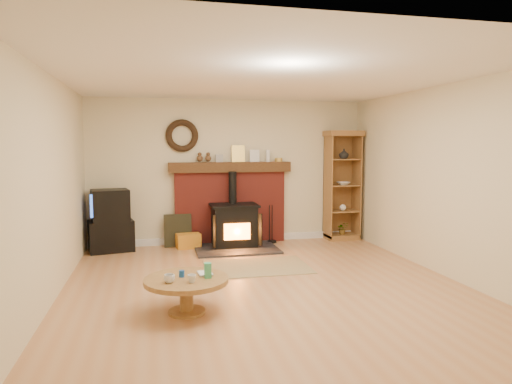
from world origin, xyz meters
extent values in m
plane|color=#B87B4C|center=(0.00, 0.00, 0.00)|extent=(5.50, 5.50, 0.00)
cube|color=beige|center=(0.00, 2.75, 1.30)|extent=(5.00, 0.02, 2.60)
cube|color=beige|center=(0.00, -2.75, 1.30)|extent=(5.00, 0.02, 2.60)
cube|color=beige|center=(-2.50, 0.00, 1.30)|extent=(0.02, 5.50, 2.60)
cube|color=beige|center=(2.50, 0.00, 1.30)|extent=(0.02, 5.50, 2.60)
cube|color=white|center=(0.00, 0.00, 2.60)|extent=(5.00, 5.50, 0.02)
cube|color=white|center=(0.00, 2.73, 0.06)|extent=(5.00, 0.04, 0.12)
torus|color=black|center=(-0.85, 2.69, 1.95)|extent=(0.57, 0.11, 0.57)
cube|color=maroon|center=(0.00, 2.67, 0.65)|extent=(2.00, 0.15, 1.30)
cube|color=#341D10|center=(0.00, 2.64, 1.39)|extent=(2.20, 0.22, 0.18)
cube|color=#999999|center=(-0.20, 2.65, 1.55)|extent=(0.13, 0.05, 0.14)
cube|color=gold|center=(0.15, 2.67, 1.63)|extent=(0.24, 0.06, 0.30)
cube|color=white|center=(0.45, 2.67, 1.59)|extent=(0.18, 0.05, 0.22)
cylinder|color=white|center=(0.70, 2.65, 1.59)|extent=(0.08, 0.08, 0.22)
cylinder|color=gold|center=(0.90, 2.65, 1.51)|extent=(0.14, 0.14, 0.07)
cube|color=black|center=(0.01, 2.10, 0.01)|extent=(1.40, 1.00, 0.03)
cube|color=black|center=(0.01, 2.30, 0.38)|extent=(0.74, 0.53, 0.69)
cube|color=black|center=(0.01, 2.30, 0.74)|extent=(0.82, 0.58, 0.04)
cylinder|color=black|center=(0.01, 2.45, 1.04)|extent=(0.14, 0.14, 0.56)
cube|color=orange|center=(0.01, 2.02, 0.33)|extent=(0.45, 0.02, 0.28)
cube|color=black|center=(-0.33, 2.08, 0.35)|extent=(0.17, 0.24, 0.55)
cube|color=black|center=(0.35, 2.08, 0.35)|extent=(0.17, 0.24, 0.55)
cube|color=brown|center=(0.10, 0.92, 0.01)|extent=(1.53, 1.07, 0.01)
cube|color=black|center=(-2.08, 2.47, 0.26)|extent=(0.80, 0.63, 0.52)
cube|color=black|center=(-2.08, 2.47, 0.78)|extent=(0.68, 0.60, 0.52)
cube|color=#274DA9|center=(-2.13, 2.22, 0.81)|extent=(0.47, 0.11, 0.38)
cube|color=brown|center=(2.12, 2.53, 0.05)|extent=(0.60, 0.43, 0.10)
cube|color=brown|center=(2.12, 2.74, 1.00)|extent=(0.60, 0.02, 1.90)
cube|color=brown|center=(1.83, 2.53, 1.00)|extent=(0.02, 0.43, 1.90)
cube|color=brown|center=(2.41, 2.53, 1.00)|extent=(0.02, 0.43, 1.90)
cube|color=brown|center=(2.12, 2.53, 2.00)|extent=(0.66, 0.47, 0.10)
cube|color=brown|center=(2.12, 2.53, 0.54)|extent=(0.56, 0.39, 0.02)
cube|color=brown|center=(2.12, 2.53, 1.03)|extent=(0.56, 0.39, 0.02)
cube|color=brown|center=(2.12, 2.53, 1.52)|extent=(0.56, 0.39, 0.02)
imported|color=white|center=(2.12, 2.48, 1.62)|extent=(0.18, 0.18, 0.19)
imported|color=white|center=(2.12, 2.48, 1.07)|extent=(0.23, 0.23, 0.06)
sphere|color=white|center=(2.12, 2.48, 0.61)|extent=(0.12, 0.12, 0.12)
imported|color=#3FA071|center=(2.12, 2.48, 0.21)|extent=(0.21, 0.18, 0.23)
cube|color=gold|center=(-0.79, 2.40, 0.13)|extent=(0.44, 0.31, 0.25)
cube|color=black|center=(-0.96, 2.55, 0.29)|extent=(0.48, 0.13, 0.57)
cylinder|color=black|center=(0.74, 2.50, 0.02)|extent=(0.16, 0.16, 0.04)
cylinder|color=black|center=(0.69, 2.50, 0.35)|extent=(0.02, 0.02, 0.70)
cylinder|color=black|center=(0.74, 2.50, 0.35)|extent=(0.02, 0.02, 0.70)
cylinder|color=brown|center=(-1.04, -0.71, 0.01)|extent=(0.39, 0.39, 0.03)
cylinder|color=brown|center=(-1.04, -0.71, 0.18)|extent=(0.14, 0.14, 0.31)
cylinder|color=brown|center=(-1.04, -0.71, 0.36)|extent=(0.90, 0.90, 0.05)
imported|color=white|center=(-1.22, -0.84, 0.43)|extent=(0.11, 0.11, 0.09)
imported|color=white|center=(-1.00, -0.89, 0.43)|extent=(0.09, 0.09, 0.08)
imported|color=#4C331E|center=(-0.91, -0.62, 0.39)|extent=(0.15, 0.20, 0.02)
cylinder|color=#14469A|center=(-1.09, -0.67, 0.42)|extent=(0.06, 0.06, 0.07)
cube|color=#3FA071|center=(-0.82, -0.76, 0.46)|extent=(0.07, 0.07, 0.16)
camera|label=1|loc=(-1.36, -5.46, 1.78)|focal=32.00mm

